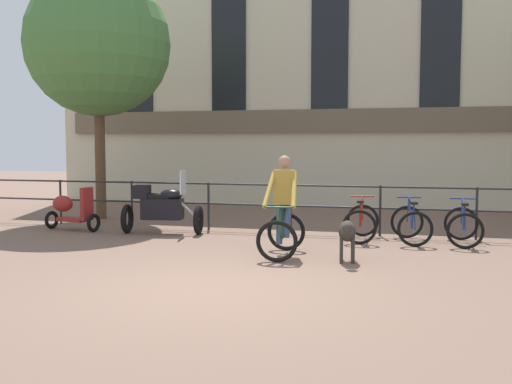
% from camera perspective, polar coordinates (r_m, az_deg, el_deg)
% --- Properties ---
extents(ground_plane, '(60.00, 60.00, 0.00)m').
position_cam_1_polar(ground_plane, '(7.98, -4.49, -9.13)').
color(ground_plane, '#7A5B4C').
extents(canal_railing, '(15.05, 0.05, 1.05)m').
position_cam_1_polar(canal_railing, '(12.82, 3.36, -0.74)').
color(canal_railing, '#232326').
rests_on(canal_railing, ground_plane).
extents(building_facade, '(18.00, 0.72, 8.76)m').
position_cam_1_polar(building_facade, '(18.64, 7.17, 12.12)').
color(building_facade, beige).
rests_on(building_facade, ground_plane).
extents(cyclist_with_bike, '(0.77, 1.22, 1.70)m').
position_cam_1_polar(cyclist_with_bike, '(10.22, 2.58, -1.77)').
color(cyclist_with_bike, black).
rests_on(cyclist_with_bike, ground_plane).
extents(dog, '(0.35, 0.90, 0.68)m').
position_cam_1_polar(dog, '(9.71, 8.69, -3.81)').
color(dog, '#332D28').
rests_on(dog, ground_plane).
extents(parked_motorcycle, '(1.74, 0.87, 1.35)m').
position_cam_1_polar(parked_motorcycle, '(12.81, -8.97, -1.46)').
color(parked_motorcycle, black).
rests_on(parked_motorcycle, ground_plane).
extents(parked_bicycle_near_lamp, '(0.69, 1.13, 0.86)m').
position_cam_1_polar(parked_bicycle_near_lamp, '(11.99, 9.97, -2.86)').
color(parked_bicycle_near_lamp, black).
rests_on(parked_bicycle_near_lamp, ground_plane).
extents(parked_bicycle_mid_left, '(0.83, 1.20, 0.86)m').
position_cam_1_polar(parked_bicycle_mid_left, '(11.94, 14.55, -2.96)').
color(parked_bicycle_mid_left, black).
rests_on(parked_bicycle_mid_left, ground_plane).
extents(parked_bicycle_mid_right, '(0.66, 1.11, 0.86)m').
position_cam_1_polar(parked_bicycle_mid_right, '(11.97, 19.13, -3.05)').
color(parked_bicycle_mid_right, black).
rests_on(parked_bicycle_mid_right, ground_plane).
extents(parked_scooter, '(1.33, 0.62, 0.96)m').
position_cam_1_polar(parked_scooter, '(13.80, -17.25, -1.60)').
color(parked_scooter, black).
rests_on(parked_scooter, ground_plane).
extents(tree_canalside_left, '(3.64, 3.64, 6.23)m').
position_cam_1_polar(tree_canalside_left, '(15.95, -14.82, 13.45)').
color(tree_canalside_left, brown).
rests_on(tree_canalside_left, ground_plane).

